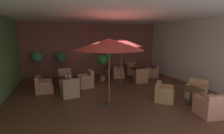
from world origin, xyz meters
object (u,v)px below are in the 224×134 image
object	(u,v)px
armchair_front_right_east	(210,107)
iced_drink_cup	(66,76)
cafe_table_mid_center	(135,70)
cafe_table_front_left	(66,80)
cafe_table_front_right	(191,92)
potted_tree_left_corner	(102,62)
patio_umbrella_center_beige	(122,43)
armchair_front_left_south	(65,79)
potted_tree_mid_right	(61,60)
potted_tree_right_corner	(37,60)
armchair_front_left_west	(43,86)
armchair_mid_center_south	(118,73)
armchair_front_right_north	(164,94)
armchair_mid_center_north	(152,73)
armchair_front_right_south	(197,91)
armchair_mid_center_west	(141,77)
armchair_front_left_east	(86,81)
potted_tree_mid_left	(107,59)
patio_umbrella_tall_red	(109,44)
armchair_mid_center_east	(131,69)
armchair_front_left_north	(70,90)

from	to	relation	value
armchair_front_right_east	iced_drink_cup	bearing A→B (deg)	134.25
cafe_table_mid_center	cafe_table_front_left	bearing A→B (deg)	-163.87
armchair_front_right_east	cafe_table_front_right	bearing A→B (deg)	80.90
potted_tree_left_corner	iced_drink_cup	xyz separation A→B (m)	(-2.25, -1.27, -0.42)
patio_umbrella_center_beige	armchair_front_left_south	bearing A→B (deg)	149.12
potted_tree_mid_right	potted_tree_right_corner	xyz separation A→B (m)	(-1.41, 0.22, 0.03)
armchair_front_left_west	iced_drink_cup	world-z (taller)	armchair_front_left_west
cafe_table_mid_center	armchair_front_right_east	bearing A→B (deg)	-91.02
armchair_mid_center_south	patio_umbrella_center_beige	bearing A→B (deg)	-106.31
armchair_front_right_north	potted_tree_left_corner	world-z (taller)	potted_tree_left_corner
armchair_front_left_west	armchair_mid_center_north	distance (m)	6.89
armchair_front_right_east	potted_tree_right_corner	xyz separation A→B (m)	(-5.99, 7.19, 0.93)
armchair_front_right_south	armchair_mid_center_west	world-z (taller)	armchair_mid_center_west
armchair_mid_center_south	cafe_table_mid_center	bearing A→B (deg)	-15.22
cafe_table_front_left	armchair_front_left_west	bearing A→B (deg)	-177.02
armchair_mid_center_south	armchair_mid_center_west	world-z (taller)	armchair_mid_center_west
cafe_table_front_right	potted_tree_mid_right	size ratio (longest dim) A/B	0.42
armchair_front_right_east	armchair_front_right_south	size ratio (longest dim) A/B	0.83
armchair_front_left_east	armchair_front_right_south	world-z (taller)	armchair_front_left_east
armchair_front_left_east	armchair_mid_center_south	size ratio (longest dim) A/B	1.02
potted_tree_mid_left	potted_tree_mid_right	distance (m)	3.11
cafe_table_mid_center	armchair_mid_center_west	xyz separation A→B (m)	(-0.22, -1.15, -0.17)
patio_umbrella_tall_red	armchair_front_right_south	bearing A→B (deg)	-6.45
armchair_front_right_north	armchair_mid_center_west	xyz separation A→B (m)	(0.51, 3.03, 0.02)
potted_tree_mid_left	iced_drink_cup	xyz separation A→B (m)	(-2.95, -2.65, -0.47)
armchair_front_left_east	armchair_front_left_south	bearing A→B (deg)	138.24
cafe_table_front_left	armchair_front_right_north	world-z (taller)	armchair_front_right_north
armchair_front_right_east	armchair_mid_center_south	distance (m)	6.27
armchair_front_right_south	iced_drink_cup	size ratio (longest dim) A/B	9.81
armchair_front_right_south	iced_drink_cup	distance (m)	6.23
armchair_mid_center_east	armchair_mid_center_south	world-z (taller)	armchair_mid_center_east
potted_tree_left_corner	armchair_front_left_south	bearing A→B (deg)	-175.13
cafe_table_mid_center	armchair_mid_center_west	world-z (taller)	armchair_mid_center_west
armchair_front_left_east	armchair_front_left_west	size ratio (longest dim) A/B	1.08
armchair_mid_center_west	patio_umbrella_center_beige	size ratio (longest dim) A/B	0.34
armchair_mid_center_west	patio_umbrella_tall_red	world-z (taller)	patio_umbrella_tall_red
cafe_table_front_left	armchair_front_left_east	size ratio (longest dim) A/B	0.77
cafe_table_mid_center	potted_tree_mid_left	xyz separation A→B (m)	(-1.59, 1.31, 0.70)
armchair_front_right_north	armchair_mid_center_west	world-z (taller)	armchair_mid_center_west
patio_umbrella_center_beige	potted_tree_right_corner	distance (m)	5.51
armchair_front_right_north	cafe_table_mid_center	size ratio (longest dim) A/B	1.60
iced_drink_cup	armchair_front_left_east	bearing A→B (deg)	8.16
cafe_table_front_left	armchair_front_left_north	xyz separation A→B (m)	(0.13, -1.07, -0.20)
patio_umbrella_center_beige	iced_drink_cup	world-z (taller)	patio_umbrella_center_beige
armchair_front_left_east	armchair_front_left_north	bearing A→B (deg)	-127.72
potted_tree_left_corner	potted_tree_mid_right	bearing A→B (deg)	154.36
armchair_front_left_south	armchair_front_right_east	world-z (taller)	armchair_front_left_south
cafe_table_front_left	armchair_front_left_south	xyz separation A→B (m)	(0.02, 1.07, -0.19)
armchair_front_left_south	iced_drink_cup	bearing A→B (deg)	-88.94
armchair_front_left_north	armchair_mid_center_north	world-z (taller)	armchair_front_left_north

